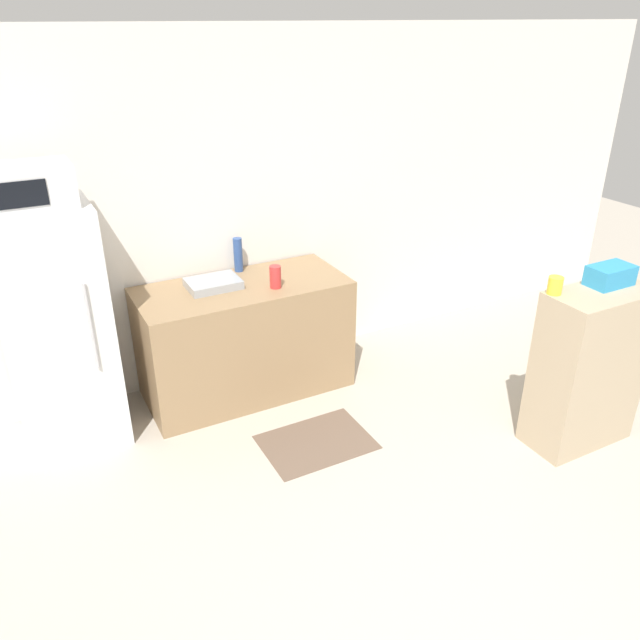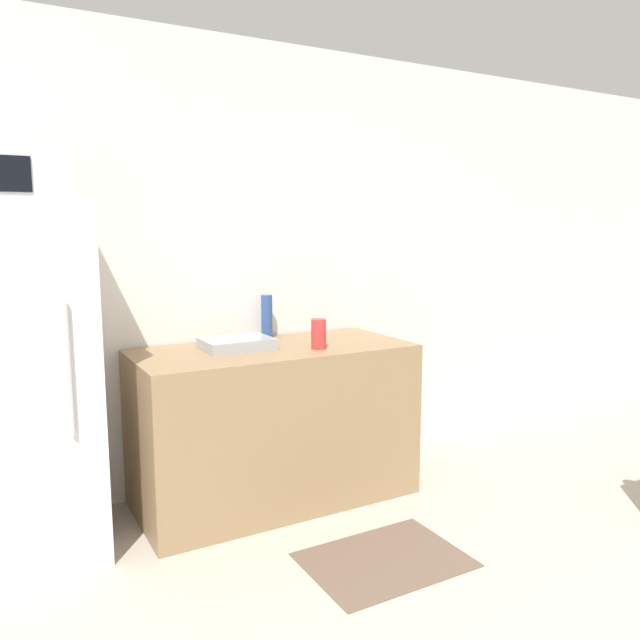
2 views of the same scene
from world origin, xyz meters
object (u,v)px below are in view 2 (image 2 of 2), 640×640
microwave (5,177)px  bottle_short (319,334)px  refrigerator (21,387)px  bottle_tall (267,317)px

microwave → bottle_short: bearing=-5.5°
microwave → bottle_short: size_ratio=3.06×
refrigerator → bottle_tall: size_ratio=6.24×
microwave → bottle_short: microwave is taller
refrigerator → bottle_short: (1.47, -0.14, 0.14)m
refrigerator → bottle_short: refrigerator is taller
refrigerator → bottle_short: bearing=-5.6°
bottle_tall → bottle_short: (0.12, -0.43, -0.05)m
microwave → bottle_tall: microwave is taller
refrigerator → microwave: 0.94m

